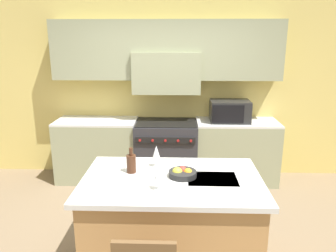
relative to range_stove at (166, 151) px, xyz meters
name	(u,v)px	position (x,y,z in m)	size (l,w,h in m)	color
ground_plane	(160,246)	(0.00, -1.69, -0.47)	(10.00, 10.00, 0.00)	#7A664C
back_cabinetry	(167,76)	(0.00, 0.27, 1.12)	(10.00, 0.46, 2.70)	#DBC166
back_counter	(166,150)	(0.00, 0.02, 0.01)	(3.34, 0.62, 0.94)	gray
range_stove	(166,151)	(0.00, 0.00, 0.00)	(0.92, 0.70, 0.93)	#2D2D33
microwave	(230,111)	(0.94, 0.02, 0.64)	(0.57, 0.41, 0.31)	black
kitchen_island	(172,224)	(0.13, -2.02, 0.00)	(1.61, 1.04, 0.93)	#B7844C
wine_bottle	(131,163)	(-0.25, -1.90, 0.56)	(0.09, 0.09, 0.24)	#422314
wine_glass_near	(159,173)	(0.02, -2.25, 0.61)	(0.08, 0.08, 0.21)	white
wine_glass_far	(156,152)	(-0.03, -1.75, 0.61)	(0.08, 0.08, 0.21)	white
fruit_bowl	(182,173)	(0.22, -1.98, 0.50)	(0.25, 0.25, 0.10)	black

